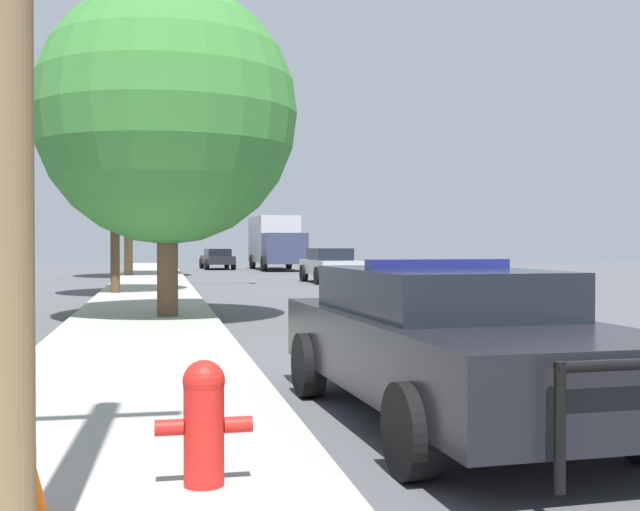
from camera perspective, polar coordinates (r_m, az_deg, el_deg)
The scene contains 11 objects.
sidewalk_left at distance 6.97m, azimuth -13.84°, elevation -12.40°, with size 3.00×110.00×0.13m.
police_car at distance 7.54m, azimuth 8.97°, elevation -5.92°, with size 2.32×5.25×1.51m.
fire_hydrant at distance 5.22m, azimuth -8.26°, elevation -11.42°, with size 0.61×0.27×0.80m.
traffic_light at distance 30.70m, azimuth -7.86°, elevation 4.20°, with size 3.44×0.35×4.66m.
car_background_distant at distance 50.71m, azimuth -7.32°, elevation -0.19°, with size 2.07×4.60×1.28m.
car_background_oncoming at distance 33.30m, azimuth 0.75°, elevation -0.63°, with size 2.08×4.32×1.44m.
box_truck at distance 49.27m, azimuth -3.18°, elevation 1.01°, with size 2.76×7.82×3.29m.
tree_sidewalk_near at distance 17.24m, azimuth -10.83°, elevation 9.82°, with size 5.45×5.45×6.94m.
tree_sidewalk_mid at distance 25.61m, azimuth -14.40°, elevation 8.58°, with size 4.39×4.39×7.17m.
tree_sidewalk_far at distance 39.20m, azimuth -13.49°, elevation 7.11°, with size 6.00×6.00×8.79m.
traffic_cone at distance 4.76m, azimuth -20.61°, elevation -13.71°, with size 0.33×0.33×0.68m.
Camera 1 is at (-4.82, -6.78, 1.67)m, focal length 45.00 mm.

